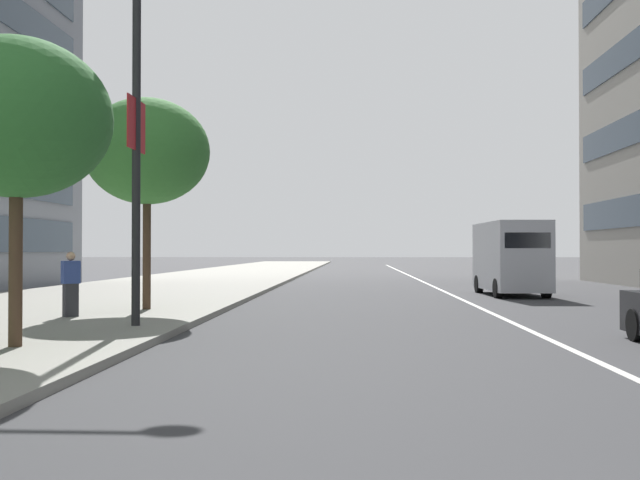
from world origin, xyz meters
The scene contains 7 objects.
sidewalk_right_plaza centered at (30.00, 12.37, 0.07)m, with size 160.00×9.88×0.15m, color gray.
lane_centre_stripe centered at (35.00, 0.00, 0.00)m, with size 110.00×0.16×0.01m, color silver.
delivery_van_ahead centered at (27.85, -2.25, 1.50)m, with size 5.27×2.15×2.83m.
street_lamp_with_banners centered at (14.07, 8.09, 4.76)m, with size 1.26×2.26×7.66m.
street_tree_near_plaza_corner centered at (10.54, 9.38, 3.93)m, with size 3.13×3.13×5.12m.
street_tree_by_lamp_post centered at (18.47, 9.42, 4.42)m, with size 3.39×3.39×5.72m.
pedestrian_on_plaza centered at (16.12, 10.60, 0.93)m, with size 0.45×0.47×1.56m.
Camera 1 is at (-1.61, 3.78, 1.73)m, focal length 42.17 mm.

